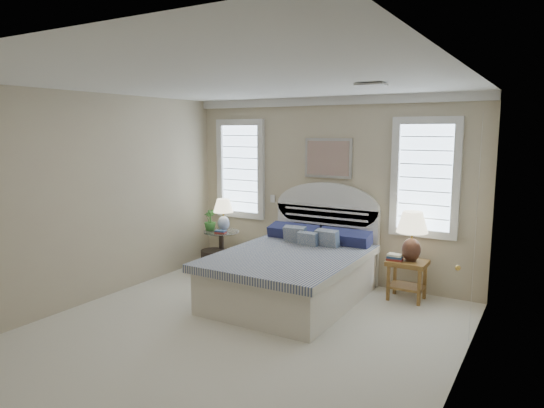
{
  "coord_description": "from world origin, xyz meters",
  "views": [
    {
      "loc": [
        2.9,
        -4.06,
        2.21
      ],
      "look_at": [
        -0.09,
        1.0,
        1.33
      ],
      "focal_mm": 32.0,
      "sensor_mm": 36.0,
      "label": 1
    }
  ],
  "objects": [
    {
      "name": "nightstand_right",
      "position": [
        1.3,
        2.15,
        0.39
      ],
      "size": [
        0.5,
        0.4,
        0.53
      ],
      "color": "olive",
      "rests_on": "floor"
    },
    {
      "name": "hvac_vent",
      "position": [
        1.2,
        0.8,
        2.68
      ],
      "size": [
        0.3,
        0.2,
        0.02
      ],
      "primitive_type": "cube",
      "color": "#B2B2B2",
      "rests_on": "ceiling"
    },
    {
      "name": "wall_left",
      "position": [
        -2.25,
        0.0,
        1.35
      ],
      "size": [
        0.02,
        5.0,
        2.7
      ],
      "primitive_type": "cube",
      "color": "tan",
      "rests_on": "floor"
    },
    {
      "name": "lamp_left",
      "position": [
        -1.65,
        2.12,
        0.95
      ],
      "size": [
        0.41,
        0.41,
        0.52
      ],
      "rotation": [
        0.0,
        0.0,
        -0.38
      ],
      "color": "silver",
      "rests_on": "side_table_left"
    },
    {
      "name": "wall_right",
      "position": [
        2.25,
        0.0,
        1.35
      ],
      "size": [
        0.02,
        5.0,
        2.7
      ],
      "primitive_type": "cube",
      "color": "tan",
      "rests_on": "floor"
    },
    {
      "name": "painting",
      "position": [
        0.0,
        2.46,
        1.82
      ],
      "size": [
        0.74,
        0.04,
        0.58
      ],
      "primitive_type": "cube",
      "color": "silver",
      "rests_on": "wall_back"
    },
    {
      "name": "wall_back",
      "position": [
        0.0,
        2.5,
        1.35
      ],
      "size": [
        4.5,
        0.02,
        2.7
      ],
      "primitive_type": "cube",
      "color": "tan",
      "rests_on": "floor"
    },
    {
      "name": "switch_plate",
      "position": [
        -0.95,
        2.48,
        1.15
      ],
      "size": [
        0.08,
        0.01,
        0.12
      ],
      "primitive_type": "cube",
      "color": "silver",
      "rests_on": "wall_back"
    },
    {
      "name": "window_left",
      "position": [
        -1.55,
        2.48,
        1.6
      ],
      "size": [
        0.9,
        0.06,
        1.6
      ],
      "primitive_type": "cube",
      "color": "silver",
      "rests_on": "wall_back"
    },
    {
      "name": "window_right",
      "position": [
        1.4,
        2.48,
        1.6
      ],
      "size": [
        0.9,
        0.06,
        1.6
      ],
      "primitive_type": "cube",
      "color": "silver",
      "rests_on": "wall_back"
    },
    {
      "name": "side_table_left",
      "position": [
        -1.65,
        2.05,
        0.39
      ],
      "size": [
        0.56,
        0.56,
        0.63
      ],
      "color": "black",
      "rests_on": "floor"
    },
    {
      "name": "bed",
      "position": [
        0.0,
        1.46,
        0.39
      ],
      "size": [
        1.72,
        2.28,
        1.47
      ],
      "color": "beige",
      "rests_on": "floor"
    },
    {
      "name": "floor_pot",
      "position": [
        -1.69,
        1.88,
        0.18
      ],
      "size": [
        0.47,
        0.47,
        0.35
      ],
      "primitive_type": "cylinder",
      "rotation": [
        0.0,
        0.0,
        0.25
      ],
      "color": "black",
      "rests_on": "floor"
    },
    {
      "name": "books_right",
      "position": [
        1.15,
        2.08,
        0.57
      ],
      "size": [
        0.21,
        0.15,
        0.08
      ],
      "rotation": [
        0.0,
        0.0,
        -0.02
      ],
      "color": "maroon",
      "rests_on": "nightstand_right"
    },
    {
      "name": "books_left",
      "position": [
        -1.57,
        1.92,
        0.65
      ],
      "size": [
        0.19,
        0.16,
        0.04
      ],
      "rotation": [
        0.0,
        0.0,
        0.3
      ],
      "color": "maroon",
      "rests_on": "side_table_left"
    },
    {
      "name": "crown_molding",
      "position": [
        0.0,
        2.46,
        2.64
      ],
      "size": [
        4.5,
        0.08,
        0.12
      ],
      "primitive_type": "cube",
      "color": "silver",
      "rests_on": "wall_back"
    },
    {
      "name": "ceiling",
      "position": [
        0.0,
        0.0,
        2.7
      ],
      "size": [
        4.5,
        5.0,
        0.01
      ],
      "primitive_type": "cube",
      "color": "silver",
      "rests_on": "wall_back"
    },
    {
      "name": "closet_door",
      "position": [
        2.23,
        1.2,
        1.2
      ],
      "size": [
        0.02,
        1.8,
        2.4
      ],
      "primitive_type": "cube",
      "color": "white",
      "rests_on": "floor"
    },
    {
      "name": "potted_plant",
      "position": [
        -1.83,
        1.99,
        0.8
      ],
      "size": [
        0.2,
        0.2,
        0.33
      ],
      "primitive_type": "imported",
      "rotation": [
        0.0,
        0.0,
        0.1
      ],
      "color": "#2A6829",
      "rests_on": "side_table_left"
    },
    {
      "name": "lamp_right",
      "position": [
        1.34,
        2.17,
        0.93
      ],
      "size": [
        0.53,
        0.53,
        0.66
      ],
      "rotation": [
        0.0,
        0.0,
        -0.39
      ],
      "color": "black",
      "rests_on": "nightstand_right"
    },
    {
      "name": "floor",
      "position": [
        0.0,
        0.0,
        0.0
      ],
      "size": [
        4.5,
        5.0,
        0.01
      ],
      "primitive_type": "cube",
      "color": "beige",
      "rests_on": "ground"
    }
  ]
}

